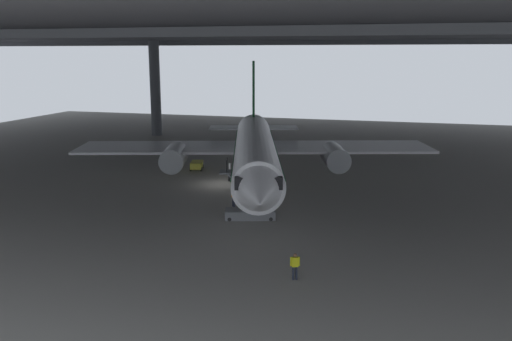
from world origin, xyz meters
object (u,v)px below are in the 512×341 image
Objects in this scene: baggage_tug at (197,165)px; boarding_stairs at (249,209)px; crew_worker_near_nose at (295,265)px; crew_worker_by_stairs at (233,196)px; airplane_main at (255,151)px.

boarding_stairs is at bearing -55.80° from baggage_tug.
crew_worker_near_nose is 15.32m from crew_worker_by_stairs.
crew_worker_by_stairs is (-2.18, 2.77, 0.19)m from boarding_stairs.
crew_worker_by_stairs is (0.18, -7.27, -2.56)m from airplane_main.
boarding_stairs is 3.53m from crew_worker_by_stairs.
airplane_main is at bearing -33.82° from baggage_tug.
airplane_main reaches higher than crew_worker_near_nose.
airplane_main is 15.00× the size of baggage_tug.
crew_worker_near_nose is 0.97× the size of crew_worker_by_stairs.
boarding_stairs is 18.78m from baggage_tug.
airplane_main is 7.70m from crew_worker_by_stairs.
boarding_stairs is (2.36, -10.04, -2.74)m from airplane_main.
crew_worker_by_stairs is at bearing 120.97° from crew_worker_near_nose.
baggage_tug is (-16.26, 25.90, -0.36)m from crew_worker_near_nose.
airplane_main is 22.54× the size of crew_worker_by_stairs.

